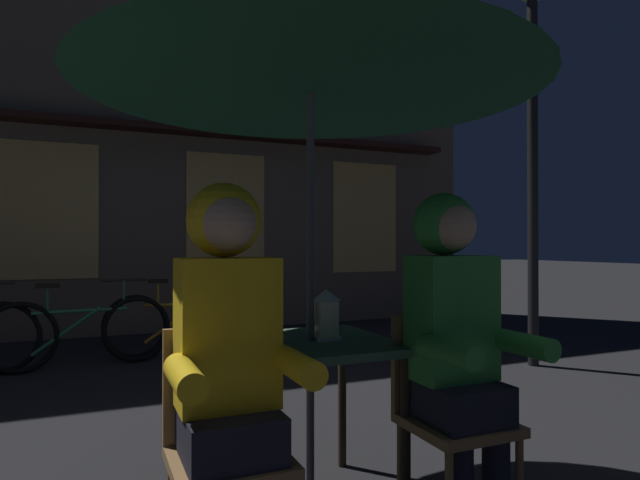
{
  "coord_description": "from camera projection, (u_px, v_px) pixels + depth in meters",
  "views": [
    {
      "loc": [
        -0.92,
        -2.24,
        1.18
      ],
      "look_at": [
        0.0,
        -0.11,
        1.2
      ],
      "focal_mm": 29.76,
      "sensor_mm": 36.0,
      "label": 1
    }
  ],
  "objects": [
    {
      "name": "cafe_table",
      "position": [
        310.0,
        363.0,
        2.41
      ],
      "size": [
        0.72,
        0.72,
        0.74
      ],
      "color": "#42664C",
      "rests_on": "ground_plane"
    },
    {
      "name": "shopfront_building",
      "position": [
        142.0,
        105.0,
        7.27
      ],
      "size": [
        10.0,
        0.93,
        6.2
      ],
      "color": "#6B5B4C",
      "rests_on": "ground_plane"
    },
    {
      "name": "patio_umbrella",
      "position": [
        310.0,
        52.0,
        2.43
      ],
      "size": [
        2.1,
        2.1,
        2.31
      ],
      "color": "#4C4C51",
      "rests_on": "ground_plane"
    },
    {
      "name": "chair_left",
      "position": [
        225.0,
        438.0,
        1.88
      ],
      "size": [
        0.4,
        0.4,
        0.87
      ],
      "color": "olive",
      "rests_on": "ground_plane"
    },
    {
      "name": "street_lamp",
      "position": [
        532.0,
        87.0,
        5.18
      ],
      "size": [
        0.32,
        0.32,
        3.88
      ],
      "color": "black",
      "rests_on": "ground_plane"
    },
    {
      "name": "lantern",
      "position": [
        326.0,
        313.0,
        2.44
      ],
      "size": [
        0.11,
        0.11,
        0.23
      ],
      "color": "white",
      "rests_on": "cafe_table"
    },
    {
      "name": "person_left_hooded",
      "position": [
        229.0,
        340.0,
        1.83
      ],
      "size": [
        0.45,
        0.56,
        1.4
      ],
      "color": "black",
      "rests_on": "ground_plane"
    },
    {
      "name": "person_right_hooded",
      "position": [
        455.0,
        324.0,
        2.21
      ],
      "size": [
        0.45,
        0.56,
        1.4
      ],
      "color": "black",
      "rests_on": "ground_plane"
    },
    {
      "name": "bicycle_third",
      "position": [
        80.0,
        332.0,
        5.05
      ],
      "size": [
        1.68,
        0.21,
        0.84
      ],
      "color": "black",
      "rests_on": "ground_plane"
    },
    {
      "name": "bicycle_fourth",
      "position": [
        186.0,
        323.0,
        5.59
      ],
      "size": [
        1.67,
        0.3,
        0.84
      ],
      "color": "black",
      "rests_on": "ground_plane"
    },
    {
      "name": "chair_right",
      "position": [
        447.0,
        405.0,
        2.26
      ],
      "size": [
        0.4,
        0.4,
        0.87
      ],
      "color": "olive",
      "rests_on": "ground_plane"
    }
  ]
}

